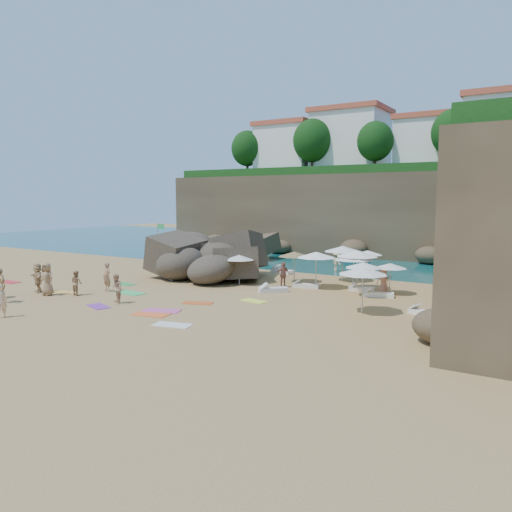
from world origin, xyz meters
The scene contains 47 objects.
ground centered at (0.00, 0.00, 0.00)m, with size 120.00×120.00×0.00m, color tan.
seawater centered at (0.00, 30.00, 0.00)m, with size 120.00×120.00×0.00m, color #0C4751.
cliff_back centered at (2.00, 25.00, 4.00)m, with size 44.00×8.00×8.00m, color brown.
rock_promontory centered at (-11.00, 16.00, 0.00)m, with size 12.00×7.00×2.00m, color brown, non-canonical shape.
clifftop_buildings centered at (2.96, 25.79, 11.24)m, with size 28.48×9.48×7.00m.
clifftop_trees centered at (4.78, 19.52, 11.26)m, with size 35.60×23.82×4.40m.
marina_masts centered at (-16.50, 30.00, 3.00)m, with size 3.10×0.10×6.00m.
rock_outcrop centered at (-4.16, 5.43, 0.00)m, with size 8.81×6.61×3.53m, color brown, non-canonical shape.
flag_pole centered at (-9.64, 6.70, 2.34)m, with size 0.71×0.09×3.66m.
parasol_0 centered at (6.89, 10.29, 1.81)m, with size 2.08×2.08×1.97m.
parasol_1 centered at (10.05, 5.03, 1.70)m, with size 1.96×1.96×1.86m.
parasol_2 centered at (5.49, 4.55, 2.13)m, with size 2.45×2.45×2.32m.
parasol_3 centered at (7.77, 5.10, 2.08)m, with size 2.39×2.39×2.26m.
parasol_4 centered at (7.82, 5.52, 2.26)m, with size 2.61×2.61×2.46m.
parasol_5 centered at (5.90, 7.99, 2.23)m, with size 2.57×2.57×2.43m.
parasol_6 centered at (3.30, 5.83, 1.92)m, with size 2.21×2.21×2.09m.
parasol_7 centered at (8.95, 3.50, 1.84)m, with size 2.12×2.12×2.00m.
parasol_8 centered at (15.24, -0.58, 2.05)m, with size 2.36×2.36×2.23m.
parasol_9 centered at (0.62, 3.14, 1.81)m, with size 2.09×2.09×1.97m.
parasol_11 centered at (10.33, -0.53, 2.12)m, with size 2.44×2.44×2.31m.
lounger_0 centered at (0.70, 8.97, 0.15)m, with size 1.90×0.63×0.30m, color white.
lounger_1 centered at (4.89, 4.36, 0.13)m, with size 1.69×0.56×0.26m, color silver.
lounger_2 centered at (8.30, 5.14, 0.12)m, with size 1.54×0.51×0.24m, color white.
lounger_3 centered at (9.74, 3.92, 0.13)m, with size 1.73×0.58×0.27m, color white.
lounger_4 centered at (13.07, 0.51, 0.12)m, with size 1.57×0.52×0.24m, color white.
lounger_5 centered at (3.86, 2.00, 0.14)m, with size 1.77×0.59×0.28m, color silver.
towel_2 centered at (1.93, -2.93, 0.01)m, with size 1.61×0.80×0.03m, color #D85622.
towel_3 centered at (-5.94, -0.74, 0.01)m, with size 1.56×0.78×0.03m, color green.
towel_4 centered at (-6.85, -4.74, 0.01)m, with size 1.55×0.77×0.03m, color #FDB642.
towel_6 centered at (-2.01, -6.35, 0.01)m, with size 1.55×0.78×0.03m, color purple.
towel_7 centered at (-13.26, -4.23, 0.01)m, with size 1.68×0.84×0.03m, color red.
towel_9 centered at (1.54, -5.39, 0.02)m, with size 1.88×0.94×0.03m, color #D25192.
towel_10 centered at (1.63, -6.26, 0.02)m, with size 1.81×0.91×0.03m, color orange.
towel_11 centered at (-3.32, -2.78, 0.02)m, with size 1.89×0.95×0.03m, color #37C365.
towel_12 centered at (4.24, -0.88, 0.01)m, with size 1.53×0.77×0.03m, color #F0FF43.
towel_13 centered at (3.88, -7.27, 0.02)m, with size 1.74×0.87×0.03m, color silver.
person_stand_1 centered at (-5.57, -4.85, 0.73)m, with size 0.71×0.55×1.46m, color tan.
person_stand_2 centered at (3.77, 12.11, 0.76)m, with size 0.98×0.40×1.52m, color #E7B983.
person_stand_3 centered at (3.56, 3.77, 0.82)m, with size 0.96×0.40×1.64m, color #94594A.
person_stand_4 centered at (9.64, 5.10, 0.85)m, with size 0.83×0.45×1.69m, color tan.
person_stand_5 centered at (-5.42, 5.51, 0.81)m, with size 1.49×0.43×1.61m, color tan.
person_stand_6 centered at (-4.07, -10.43, 0.81)m, with size 0.59×0.39×1.62m, color #F5BC8B.
person_lie_1 centered at (-7.26, -8.46, 0.23)m, with size 1.10×1.87×0.46m, color #EBC285.
person_lie_2 centered at (-6.94, -5.81, 0.25)m, with size 0.92×1.89×0.50m, color #956E4A.
person_lie_3 centered at (-8.23, -5.53, 0.23)m, with size 1.61×1.74×0.46m, color tan.
person_lie_4 centered at (-4.92, -3.12, 0.21)m, with size 0.63×1.73×0.41m, color #A77253.
person_lie_5 centered at (-1.76, -5.32, 0.30)m, with size 0.77×1.58×0.60m, color tan.
Camera 1 is at (18.51, -23.95, 5.68)m, focal length 35.00 mm.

